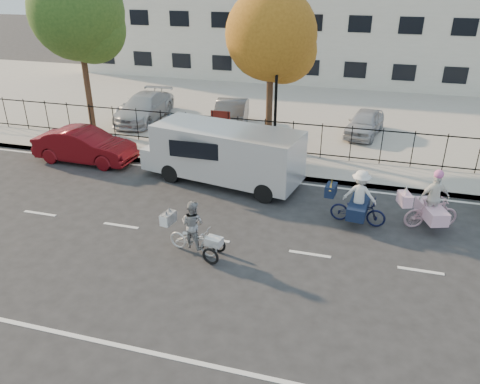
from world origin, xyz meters
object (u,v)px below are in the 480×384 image
(bull_bike, at_px, (358,203))
(lamppost, at_px, (276,87))
(pedestrian, at_px, (171,135))
(lot_car_d, at_px, (365,123))
(unicorn_bike, at_px, (431,207))
(red_sedan, at_px, (85,146))
(lot_car_a, at_px, (144,108))
(zebra_trike, at_px, (193,233))
(white_van, at_px, (224,153))
(lot_car_b, at_px, (144,105))
(lot_car_c, at_px, (231,116))

(bull_bike, bearing_deg, lamppost, 44.77)
(bull_bike, bearing_deg, pedestrian, 72.50)
(pedestrian, relative_size, lot_car_d, 0.55)
(unicorn_bike, distance_m, red_sedan, 13.53)
(pedestrian, distance_m, lot_car_a, 5.69)
(zebra_trike, bearing_deg, lot_car_a, 43.18)
(white_van, height_order, lot_car_a, white_van)
(lot_car_a, bearing_deg, lot_car_b, 111.41)
(unicorn_bike, relative_size, pedestrian, 1.05)
(lamppost, bearing_deg, red_sedan, -163.03)
(pedestrian, bearing_deg, lot_car_c, -146.07)
(lot_car_d, bearing_deg, red_sedan, -139.38)
(white_van, height_order, lot_car_b, white_van)
(bull_bike, height_order, white_van, white_van)
(red_sedan, distance_m, lot_car_a, 5.61)
(unicorn_bike, height_order, red_sedan, unicorn_bike)
(pedestrian, xyz_separation_m, lot_car_b, (-3.83, 5.23, -0.36))
(lot_car_a, bearing_deg, red_sedan, -91.73)
(unicorn_bike, distance_m, lot_car_d, 8.56)
(unicorn_bike, distance_m, lot_car_a, 15.44)
(lot_car_a, xyz_separation_m, lot_car_b, (-0.33, 0.75, -0.08))
(zebra_trike, height_order, bull_bike, bull_bike)
(lot_car_d, bearing_deg, lamppost, -120.49)
(zebra_trike, relative_size, unicorn_bike, 0.96)
(red_sedan, relative_size, lot_car_a, 0.93)
(zebra_trike, bearing_deg, lamppost, 5.39)
(white_van, height_order, lot_car_c, white_van)
(bull_bike, relative_size, lot_car_c, 0.47)
(lamppost, bearing_deg, lot_car_d, 48.49)
(bull_bike, bearing_deg, unicorn_bike, -75.13)
(lamppost, bearing_deg, lot_car_a, 156.54)
(lamppost, height_order, bull_bike, lamppost)
(lot_car_c, height_order, lot_car_d, lot_car_c)
(lamppost, xyz_separation_m, lot_car_b, (-7.95, 4.06, -2.38))
(unicorn_bike, relative_size, lot_car_d, 0.58)
(red_sedan, xyz_separation_m, lot_car_a, (-0.08, 5.60, 0.11))
(pedestrian, bearing_deg, lot_car_b, -92.75)
(lamppost, height_order, lot_car_d, lamppost)
(pedestrian, bearing_deg, zebra_trike, 78.81)
(white_van, relative_size, lot_car_a, 1.39)
(lamppost, xyz_separation_m, bull_bike, (3.65, -4.59, -2.39))
(lamppost, bearing_deg, unicorn_bike, -36.03)
(red_sedan, distance_m, lot_car_c, 7.13)
(bull_bike, height_order, red_sedan, bull_bike)
(bull_bike, relative_size, red_sedan, 0.47)
(zebra_trike, bearing_deg, unicorn_bike, -52.25)
(pedestrian, relative_size, lot_car_c, 0.45)
(lamppost, height_order, pedestrian, lamppost)
(zebra_trike, distance_m, bull_bike, 5.31)
(unicorn_bike, distance_m, pedestrian, 10.44)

